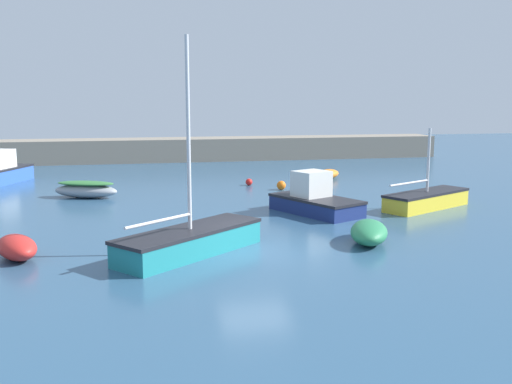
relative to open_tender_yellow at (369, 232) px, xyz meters
The scene contains 11 objects.
ground_plane 4.43m from the open_tender_yellow, behind, with size 120.00×120.00×0.20m, color #2D5170.
harbor_breakwater 30.70m from the open_tender_yellow, 98.22° to the left, with size 45.75×3.62×1.92m, color gray.
open_tender_yellow is the anchor object (origin of this frame).
motorboat_with_cabin 5.84m from the open_tender_yellow, 92.46° to the left, with size 3.85×4.98×1.96m.
rowboat_with_red_cover 16.64m from the open_tender_yellow, 131.88° to the left, with size 3.78×2.52×0.90m.
sailboat_tall_mast 6.65m from the open_tender_yellow, behind, with size 5.53×5.02×7.37m.
sailboat_twin_hulled 7.96m from the open_tender_yellow, 46.75° to the left, with size 5.29×3.75×3.92m.
fishing_dinghy_green 12.39m from the open_tender_yellow, behind, with size 2.02×2.59×0.79m.
dinghy_near_pier 17.19m from the open_tender_yellow, 76.07° to the left, with size 2.34×2.27×0.65m.
mooring_buoy_red 15.01m from the open_tender_yellow, 96.10° to the left, with size 0.43×0.43×0.43m, color red.
mooring_buoy_orange 12.81m from the open_tender_yellow, 90.34° to the left, with size 0.54×0.54×0.54m, color orange.
Camera 1 is at (-3.96, -18.98, 5.30)m, focal length 40.00 mm.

